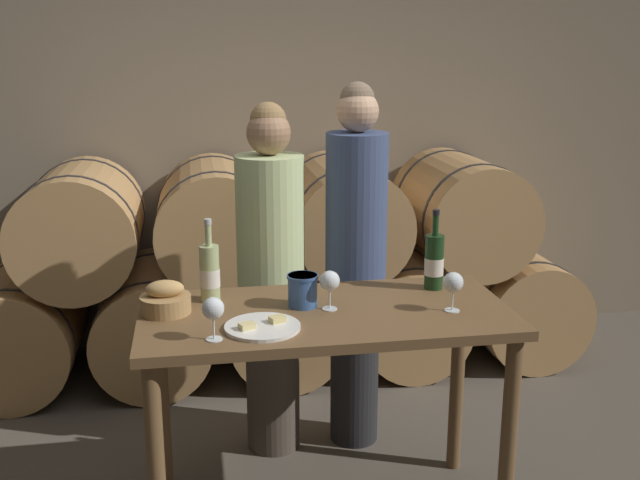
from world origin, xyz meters
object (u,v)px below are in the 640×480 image
(wine_glass_left, at_px, (330,282))
(person_right, at_px, (356,262))
(wine_bottle_white, at_px, (210,273))
(cheese_plate, at_px, (262,327))
(bread_basket, at_px, (165,300))
(wine_bottle_red, at_px, (434,262))
(tasting_table, at_px, (326,344))
(wine_glass_center, at_px, (453,283))
(person_left, at_px, (271,278))
(wine_glass_far_left, at_px, (213,309))
(blue_crock, at_px, (303,289))

(wine_glass_left, bearing_deg, person_right, 68.70)
(wine_bottle_white, relative_size, cheese_plate, 1.22)
(wine_glass_left, bearing_deg, cheese_plate, -149.77)
(wine_glass_left, bearing_deg, bread_basket, 173.77)
(wine_bottle_red, xyz_separation_m, wine_glass_left, (-0.48, -0.18, -0.00))
(tasting_table, bearing_deg, wine_glass_center, -10.27)
(person_right, relative_size, wine_glass_center, 11.27)
(wine_bottle_red, bearing_deg, person_left, 145.97)
(wine_glass_far_left, bearing_deg, blue_crock, 39.00)
(wine_bottle_white, distance_m, wine_glass_center, 0.97)
(wine_glass_center, bearing_deg, wine_glass_left, 168.01)
(person_left, height_order, blue_crock, person_left)
(wine_glass_center, bearing_deg, person_right, 107.51)
(wine_glass_far_left, bearing_deg, cheese_plate, 22.64)
(person_right, height_order, wine_glass_far_left, person_right)
(person_left, bearing_deg, wine_glass_far_left, -108.87)
(bread_basket, relative_size, wine_glass_far_left, 1.24)
(tasting_table, xyz_separation_m, wine_glass_center, (0.49, -0.09, 0.26))
(wine_glass_left, bearing_deg, person_left, 104.99)
(blue_crock, bearing_deg, wine_bottle_white, 160.22)
(wine_bottle_white, distance_m, wine_glass_left, 0.49)
(person_left, distance_m, bread_basket, 0.73)
(wine_glass_far_left, relative_size, wine_glass_left, 1.00)
(person_right, xyz_separation_m, wine_glass_center, (0.23, -0.72, 0.12))
(person_right, height_order, wine_glass_center, person_right)
(blue_crock, distance_m, cheese_plate, 0.29)
(wine_bottle_red, distance_m, wine_glass_center, 0.28)
(blue_crock, distance_m, wine_glass_center, 0.59)
(person_right, bearing_deg, wine_glass_left, -111.30)
(person_right, bearing_deg, blue_crock, -121.04)
(cheese_plate, xyz_separation_m, wine_glass_center, (0.75, 0.06, 0.11))
(person_right, distance_m, bread_basket, 1.04)
(tasting_table, distance_m, cheese_plate, 0.34)
(wine_bottle_white, xyz_separation_m, cheese_plate, (0.18, -0.35, -0.11))
(wine_glass_center, bearing_deg, wine_bottle_white, 163.06)
(tasting_table, relative_size, cheese_plate, 5.17)
(tasting_table, bearing_deg, wine_glass_left, 34.99)
(person_left, xyz_separation_m, cheese_plate, (-0.11, -0.78, 0.07))
(wine_bottle_white, bearing_deg, cheese_plate, -62.85)
(tasting_table, height_order, bread_basket, bread_basket)
(person_right, height_order, wine_bottle_red, person_right)
(blue_crock, height_order, wine_glass_far_left, wine_glass_far_left)
(tasting_table, bearing_deg, wine_bottle_white, 156.24)
(wine_bottle_white, distance_m, wine_glass_far_left, 0.42)
(wine_bottle_white, relative_size, wine_glass_left, 2.17)
(person_left, distance_m, person_right, 0.41)
(wine_bottle_red, xyz_separation_m, wine_bottle_white, (-0.94, 0.00, -0.00))
(bread_basket, distance_m, wine_glass_left, 0.64)
(person_right, height_order, wine_bottle_white, person_right)
(person_left, height_order, cheese_plate, person_left)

